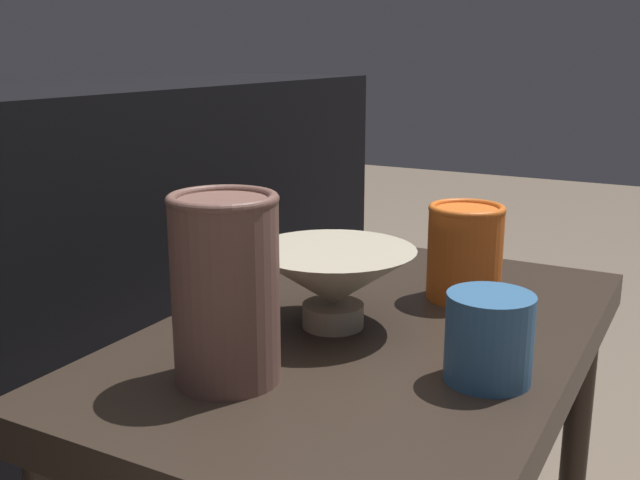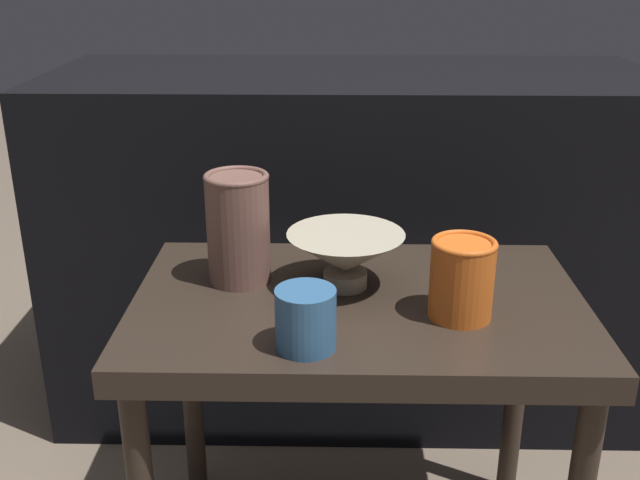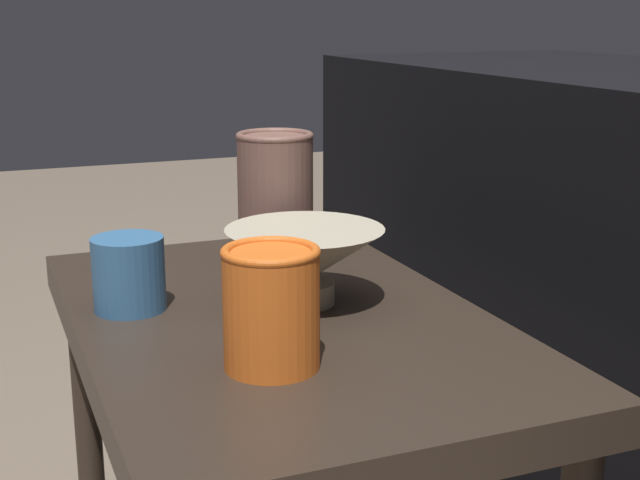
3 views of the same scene
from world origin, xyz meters
name	(u,v)px [view 2 (image 2 of 3)]	position (x,y,z in m)	size (l,w,h in m)	color
table	(358,336)	(0.00, 0.00, 0.43)	(0.66, 0.42, 0.50)	#2D231C
couch_backdrop	(351,240)	(0.00, 0.56, 0.37)	(1.25, 0.50, 0.74)	black
bowl	(346,254)	(-0.02, 0.04, 0.55)	(0.18, 0.18, 0.09)	#B2A88E
vase_textured_left	(238,227)	(-0.18, 0.06, 0.58)	(0.10, 0.10, 0.17)	brown
vase_colorful_right	(462,277)	(0.14, -0.05, 0.56)	(0.09, 0.09, 0.11)	orange
cup	(306,319)	(-0.07, -0.15, 0.54)	(0.08, 0.08, 0.08)	#33608E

